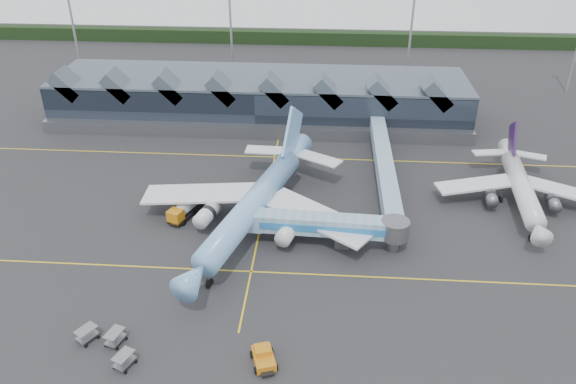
# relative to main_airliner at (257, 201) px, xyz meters

# --- Properties ---
(ground) EXTENTS (260.00, 260.00, 0.00)m
(ground) POSITION_rel_main_airliner_xyz_m (0.60, -4.28, -4.21)
(ground) COLOR #252527
(ground) RESTS_ON ground
(taxi_stripes) EXTENTS (120.00, 60.00, 0.01)m
(taxi_stripes) POSITION_rel_main_airliner_xyz_m (0.60, 5.72, -4.20)
(taxi_stripes) COLOR yellow
(taxi_stripes) RESTS_ON ground
(tree_line_far) EXTENTS (260.00, 4.00, 4.00)m
(tree_line_far) POSITION_rel_main_airliner_xyz_m (0.60, 105.72, -2.21)
(tree_line_far) COLOR black
(tree_line_far) RESTS_ON ground
(terminal) EXTENTS (90.00, 22.25, 12.52)m
(terminal) POSITION_rel_main_airliner_xyz_m (-4.47, 43.07, 0.67)
(terminal) COLOR black
(terminal) RESTS_ON ground
(light_masts) EXTENTS (132.40, 42.56, 22.45)m
(light_masts) POSITION_rel_main_airliner_xyz_m (21.60, 58.52, 8.28)
(light_masts) COLOR gray
(light_masts) RESTS_ON ground
(main_airliner) EXTENTS (37.22, 43.74, 14.31)m
(main_airliner) POSITION_rel_main_airliner_xyz_m (0.00, 0.00, 0.00)
(main_airliner) COLOR #76A2EF
(main_airliner) RESTS_ON ground
(regional_jet) EXTENTS (27.96, 30.61, 10.50)m
(regional_jet) POSITION_rel_main_airliner_xyz_m (42.94, 9.58, -0.88)
(regional_jet) COLOR silver
(regional_jet) RESTS_ON ground
(jet_bridge) EXTENTS (23.94, 4.65, 5.11)m
(jet_bridge) POSITION_rel_main_airliner_xyz_m (12.28, -5.15, -0.75)
(jet_bridge) COLOR #74A6C2
(jet_bridge) RESTS_ON ground
(fuel_truck) EXTENTS (4.99, 8.62, 2.93)m
(fuel_truck) POSITION_rel_main_airliner_xyz_m (-11.48, 1.79, -2.56)
(fuel_truck) COLOR black
(fuel_truck) RESTS_ON ground
(pushback_tug) EXTENTS (3.51, 4.52, 1.83)m
(pushback_tug) POSITION_rel_main_airliner_xyz_m (4.17, -28.77, -3.39)
(pushback_tug) COLOR #C37312
(pushback_tug) RESTS_ON ground
(baggage_carts) EXTENTS (8.30, 6.53, 1.72)m
(baggage_carts) POSITION_rel_main_airliner_xyz_m (-14.07, -27.98, -3.24)
(baggage_carts) COLOR gray
(baggage_carts) RESTS_ON ground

